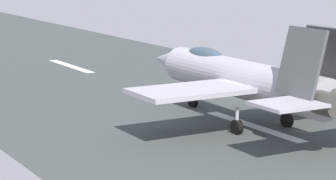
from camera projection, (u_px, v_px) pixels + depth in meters
ground_plane at (255, 127)px, 38.51m from camera, size 400.00×400.00×0.00m
runway_strip at (255, 127)px, 38.49m from camera, size 240.00×26.00×0.02m
fighter_jet at (241, 78)px, 38.95m from camera, size 17.68×13.57×5.70m
marker_cone_far at (181, 50)px, 67.51m from camera, size 0.44×0.44×0.55m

